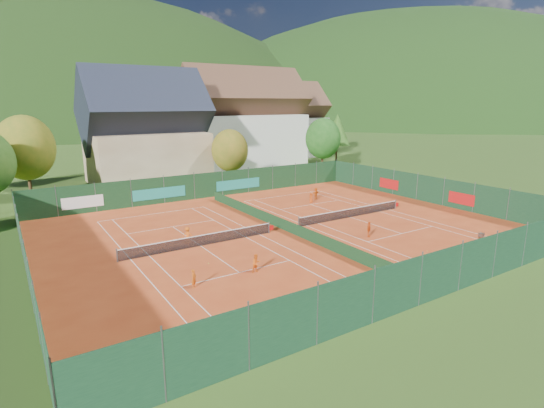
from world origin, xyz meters
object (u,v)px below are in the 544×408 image
at_px(player_left_far, 187,235).
at_px(player_left_near, 194,279).
at_px(hotel_block_b, 284,125).
at_px(player_right_near, 369,229).
at_px(ball_hopper, 481,235).
at_px(player_right_far_a, 311,198).
at_px(hotel_block_a, 244,124).
at_px(player_left_mid, 256,263).
at_px(player_right_far_b, 316,193).
at_px(chalet, 146,135).

bearing_deg(player_left_far, player_left_near, 86.93).
xyz_separation_m(hotel_block_b, player_right_near, (-25.08, -49.47, -5.95)).
relative_size(ball_hopper, player_right_far_a, 0.67).
xyz_separation_m(hotel_block_a, player_left_far, (-24.53, -34.59, -6.73)).
relative_size(hotel_block_b, player_left_mid, 13.37).
bearing_deg(hotel_block_a, player_right_near, -104.96).
bearing_deg(player_right_near, hotel_block_b, 20.76).
height_order(player_left_near, player_right_far_b, player_right_far_b).
bearing_deg(player_right_far_b, player_left_far, 7.91).
bearing_deg(player_left_near, hotel_block_a, 17.52).
xyz_separation_m(hotel_block_b, player_right_far_b, (-19.80, -35.65, -5.94)).
bearing_deg(player_left_near, player_right_far_a, -4.75).
relative_size(hotel_block_a, ball_hopper, 27.00).
distance_m(player_left_mid, player_right_far_a, 21.02).
height_order(player_left_mid, player_right_far_a, player_left_mid).
bearing_deg(player_left_far, player_right_far_a, -145.28).
xyz_separation_m(player_right_far_a, player_right_far_b, (1.60, 1.20, 0.09)).
bearing_deg(player_left_near, player_left_mid, -39.48).
xyz_separation_m(hotel_block_b, player_left_near, (-41.47, -50.98, -6.02)).
xyz_separation_m(chalet, player_right_far_a, (11.60, -22.85, -6.03)).
relative_size(ball_hopper, player_left_near, 0.66).
bearing_deg(player_left_near, player_right_far_b, -4.62).
bearing_deg(ball_hopper, player_right_far_a, 99.90).
height_order(ball_hopper, player_left_near, player_left_near).
xyz_separation_m(player_left_near, player_right_near, (16.39, 1.51, 0.07)).
distance_m(ball_hopper, player_left_mid, 19.32).
xyz_separation_m(hotel_block_b, player_left_mid, (-37.00, -50.95, -5.97)).
xyz_separation_m(player_left_near, player_right_far_b, (21.67, 15.33, 0.08)).
bearing_deg(hotel_block_a, hotel_block_b, 29.74).
xyz_separation_m(hotel_block_a, player_left_near, (-27.47, -42.98, -6.78)).
height_order(player_left_mid, player_right_far_b, player_right_far_b).
xyz_separation_m(hotel_block_a, player_right_far_a, (-7.40, -28.85, -6.79)).
height_order(chalet, player_left_far, chalet).
relative_size(hotel_block_a, player_left_near, 17.94).
relative_size(player_left_near, player_right_far_b, 0.88).
distance_m(hotel_block_a, ball_hopper, 47.98).
relative_size(player_left_far, player_right_near, 0.98).
xyz_separation_m(player_left_far, player_right_far_a, (17.13, 5.74, -0.06)).
height_order(hotel_block_b, player_right_far_b, hotel_block_b).
bearing_deg(ball_hopper, player_right_near, 139.75).
relative_size(chalet, player_left_mid, 12.54).
height_order(hotel_block_b, player_right_near, hotel_block_b).
height_order(chalet, player_right_near, chalet).
height_order(player_left_far, player_right_near, player_right_near).
bearing_deg(ball_hopper, player_left_mid, 166.95).
bearing_deg(player_right_far_a, ball_hopper, 77.85).
bearing_deg(player_left_far, player_right_far_b, -143.47).
xyz_separation_m(player_left_near, player_left_mid, (4.47, 0.03, 0.04)).
bearing_deg(ball_hopper, player_left_near, 169.47).
bearing_deg(hotel_block_a, ball_hopper, -95.05).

